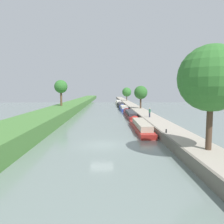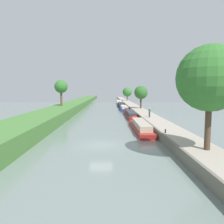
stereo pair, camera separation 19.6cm
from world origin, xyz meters
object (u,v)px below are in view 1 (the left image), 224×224
Objects in this scene: mooring_bollard_near at (166,131)px; mooring_bollard_far at (122,100)px; narrowboat_cream at (118,102)px; person_walking at (150,112)px; narrowboat_black at (120,105)px; narrowboat_blue at (124,108)px; narrowboat_red at (140,126)px; narrowboat_maroon at (130,114)px.

mooring_bollard_far is (0.00, 74.94, 0.00)m from mooring_bollard_near.
person_walking is at bearing -86.96° from narrowboat_cream.
narrowboat_black is at bearing -90.41° from narrowboat_cream.
person_walking reaches higher than narrowboat_blue.
person_walking reaches higher than narrowboat_red.
narrowboat_maroon is at bearing -89.18° from narrowboat_blue.
narrowboat_red is at bearing -112.14° from person_walking.
mooring_bollard_near is (1.95, -68.64, 0.67)m from narrowboat_cream.
narrowboat_maroon is 24.05m from mooring_bollard_near.
narrowboat_black is (-0.25, 45.63, 0.01)m from narrowboat_red.
narrowboat_black is at bearing 90.31° from narrowboat_red.
narrowboat_blue is (-0.11, 31.50, -0.00)m from narrowboat_red.
mooring_bollard_near is (1.81, -7.76, 0.68)m from narrowboat_red.
mooring_bollard_far is at bearing 86.92° from narrowboat_blue.
mooring_bollard_near reaches higher than narrowboat_red.
mooring_bollard_near is at bearing -90.00° from mooring_bollard_far.
narrowboat_maroon is at bearing 105.47° from person_walking.
mooring_bollard_near is (2.06, -53.39, 0.67)m from narrowboat_black.
mooring_bollard_near is 1.00× the size of mooring_bollard_far.
narrowboat_red is 8.48× the size of person_walking.
narrowboat_blue is 26.72× the size of mooring_bollard_far.
mooring_bollard_far is at bearing 72.79° from narrowboat_cream.
narrowboat_red is 31.29× the size of mooring_bollard_near.
person_walking is (2.87, -54.17, 1.31)m from narrowboat_cream.
mooring_bollard_near is 74.94m from mooring_bollard_far.
person_walking is at bearing -85.62° from narrowboat_black.
narrowboat_maroon is at bearing 89.63° from narrowboat_red.
narrowboat_red is 60.89m from narrowboat_cream.
person_walking is at bearing -74.53° from narrowboat_maroon.
narrowboat_maroon is (0.11, 16.22, -0.02)m from narrowboat_red.
narrowboat_maroon is 44.67m from narrowboat_cream.
mooring_bollard_far reaches higher than narrowboat_maroon.
mooring_bollard_near is at bearing -76.86° from narrowboat_red.
narrowboat_cream reaches higher than narrowboat_black.
narrowboat_black is 15.26m from narrowboat_cream.
narrowboat_maroon is 35.70× the size of mooring_bollard_near.
narrowboat_red is 1.00× the size of narrowboat_black.
narrowboat_blue is at bearing -89.95° from narrowboat_cream.
narrowboat_blue is at bearing 92.80° from mooring_bollard_near.
narrowboat_red is 67.21m from mooring_bollard_far.
person_walking is (2.74, 6.72, 1.33)m from narrowboat_red.
narrowboat_maroon is 1.34× the size of narrowboat_blue.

